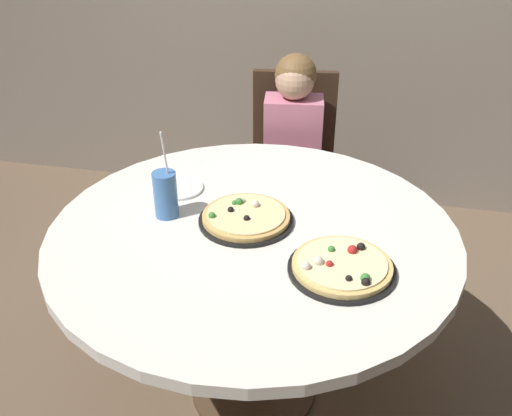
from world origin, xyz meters
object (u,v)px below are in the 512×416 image
Objects in this scene: diner_child at (291,187)px; plate_small at (179,188)px; chair_wooden at (293,161)px; pizza_veggie at (246,217)px; pizza_cheese at (342,267)px; dining_table at (253,250)px; soda_cup at (165,194)px.

diner_child reaches higher than plate_small.
chair_wooden is at bearing 96.70° from diner_child.
pizza_veggie is 1.76× the size of plate_small.
diner_child is at bearing 86.83° from pizza_veggie.
plate_small is at bearing -112.08° from chair_wooden.
diner_child is 1.04m from pizza_cheese.
plate_small is at bearing 150.36° from pizza_veggie.
dining_table is 0.98m from chair_wooden.
pizza_cheese is (0.31, -1.14, 0.24)m from chair_wooden.
pizza_cheese reaches higher than plate_small.
soda_cup is 1.71× the size of plate_small.
plate_small is (-0.32, 0.20, 0.09)m from dining_table.
chair_wooden is at bearing 105.38° from pizza_cheese.
dining_table is 0.35m from soda_cup.
chair_wooden is 0.19m from diner_child.
dining_table is 0.39m from plate_small.
diner_child is at bearing 106.95° from pizza_cheese.
chair_wooden is at bearing 72.93° from soda_cup.
chair_wooden is 5.28× the size of plate_small.
dining_table is 0.11m from pizza_veggie.
pizza_veggie is (-0.03, 0.04, 0.10)m from dining_table.
chair_wooden is at bearing 88.75° from pizza_veggie.
chair_wooden is 2.99× the size of pizza_veggie.
soda_cup is (-0.61, 0.19, 0.06)m from pizza_cheese.
dining_table is at bearing -4.58° from soda_cup.
pizza_veggie is (-0.02, -0.93, 0.24)m from chair_wooden.
diner_child reaches higher than pizza_cheese.
chair_wooden is 1.04m from soda_cup.
dining_table is 0.36m from pizza_cheese.
soda_cup is at bearing -107.07° from chair_wooden.
diner_child is at bearing -83.30° from chair_wooden.
pizza_veggie is 1.00× the size of pizza_cheese.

